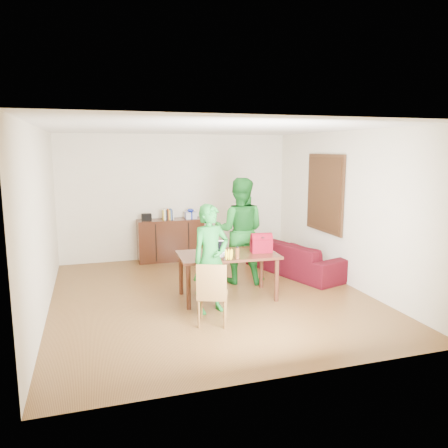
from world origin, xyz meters
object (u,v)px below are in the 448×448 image
object	(u,v)px
person_far	(240,231)
sofa	(296,257)
bottle	(237,252)
person_near	(211,259)
laptop	(217,253)
red_bag	(261,245)
table	(228,259)
chair	(213,306)

from	to	relation	value
person_far	sofa	xyz separation A→B (m)	(1.24, 0.24, -0.63)
bottle	sofa	bearing A→B (deg)	38.75
person_near	laptop	size ratio (longest dim) A/B	4.77
person_far	bottle	distance (m)	1.18
laptop	red_bag	xyz separation A→B (m)	(0.76, 0.01, 0.08)
table	sofa	bearing A→B (deg)	32.95
laptop	sofa	bearing A→B (deg)	40.55
person_near	red_bag	world-z (taller)	person_near
bottle	sofa	size ratio (longest dim) A/B	0.09
sofa	red_bag	bearing A→B (deg)	114.84
person_far	sofa	bearing A→B (deg)	-146.34
chair	bottle	world-z (taller)	bottle
table	person_far	world-z (taller)	person_far
chair	person_near	bearing A→B (deg)	97.92
person_far	sofa	world-z (taller)	person_far
chair	red_bag	world-z (taller)	red_bag
red_bag	sofa	world-z (taller)	red_bag
chair	red_bag	bearing A→B (deg)	60.92
laptop	sofa	xyz separation A→B (m)	(1.91, 1.07, -0.46)
person_near	person_far	size ratio (longest dim) A/B	0.85
laptop	sofa	size ratio (longest dim) A/B	0.16
sofa	person_near	bearing A→B (deg)	107.52
chair	laptop	xyz separation A→B (m)	(0.32, 0.91, 0.52)
table	person_near	distance (m)	0.67
person_far	chair	bearing A→B (deg)	83.15
person_far	red_bag	bearing A→B (deg)	118.73
laptop	bottle	size ratio (longest dim) A/B	1.81
chair	person_near	distance (m)	0.73
person_near	sofa	world-z (taller)	person_near
laptop	chair	bearing A→B (deg)	-98.13
chair	laptop	bearing A→B (deg)	91.11
person_near	table	bearing A→B (deg)	35.33
person_far	red_bag	size ratio (longest dim) A/B	5.64
person_near	person_far	xyz separation A→B (m)	(0.89, 1.26, 0.14)
person_near	red_bag	bearing A→B (deg)	9.70
laptop	sofa	distance (m)	2.24
table	person_near	bearing A→B (deg)	-127.40
table	red_bag	bearing A→B (deg)	-3.57
chair	red_bag	size ratio (longest dim) A/B	2.64
red_bag	sofa	size ratio (longest dim) A/B	0.16
laptop	bottle	bearing A→B (deg)	-34.77
person_far	bottle	bearing A→B (deg)	91.97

